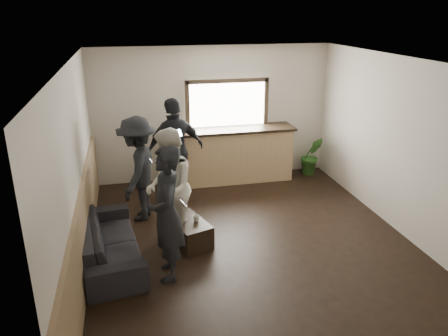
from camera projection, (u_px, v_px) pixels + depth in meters
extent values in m
cube|color=black|center=(251.00, 243.00, 6.90)|extent=(5.00, 6.00, 0.01)
cube|color=silver|center=(255.00, 62.00, 5.94)|extent=(5.00, 6.00, 0.01)
cube|color=beige|center=(213.00, 114.00, 9.17)|extent=(5.00, 0.01, 2.80)
cube|color=beige|center=(353.00, 272.00, 3.67)|extent=(5.00, 0.01, 2.80)
cube|color=beige|center=(75.00, 173.00, 5.90)|extent=(0.01, 6.00, 2.80)
cube|color=beige|center=(404.00, 148.00, 6.94)|extent=(0.01, 6.00, 2.80)
cube|color=#937753|center=(85.00, 228.00, 6.20)|extent=(0.06, 5.90, 1.10)
cube|color=tan|center=(230.00, 156.00, 9.23)|extent=(2.60, 0.60, 1.10)
cube|color=black|center=(230.00, 130.00, 9.03)|extent=(2.70, 0.68, 0.05)
cube|color=white|center=(227.00, 104.00, 9.12)|extent=(1.60, 0.06, 0.90)
cube|color=#3F3326|center=(227.00, 81.00, 8.93)|extent=(1.72, 0.08, 0.08)
cube|color=#3F3326|center=(187.00, 106.00, 8.92)|extent=(0.08, 0.08, 1.06)
cube|color=#3F3326|center=(266.00, 103.00, 9.27)|extent=(0.08, 0.08, 1.06)
imported|color=black|center=(109.00, 241.00, 6.35)|extent=(1.04, 2.12, 0.60)
cube|color=black|center=(188.00, 231.00, 6.87)|extent=(0.72, 0.95, 0.37)
imported|color=silver|center=(179.00, 215.00, 6.87)|extent=(0.18, 0.18, 0.11)
imported|color=silver|center=(196.00, 218.00, 6.78)|extent=(0.14, 0.14, 0.09)
imported|color=#2D6623|center=(312.00, 156.00, 9.63)|extent=(0.50, 0.41, 0.86)
imported|color=black|center=(167.00, 214.00, 5.76)|extent=(0.48, 0.70, 1.87)
cube|color=black|center=(183.00, 202.00, 5.74)|extent=(0.10, 0.08, 0.12)
cube|color=white|center=(183.00, 202.00, 5.73)|extent=(0.08, 0.07, 0.11)
imported|color=beige|center=(169.00, 188.00, 6.64)|extent=(0.73, 0.92, 1.84)
cube|color=black|center=(183.00, 179.00, 6.63)|extent=(0.09, 0.08, 0.12)
cube|color=white|center=(183.00, 179.00, 6.63)|extent=(0.08, 0.07, 0.11)
imported|color=black|center=(138.00, 169.00, 7.43)|extent=(1.00, 1.33, 1.82)
cube|color=black|center=(150.00, 159.00, 7.35)|extent=(0.11, 0.10, 0.12)
cube|color=white|center=(150.00, 159.00, 7.34)|extent=(0.09, 0.08, 0.11)
imported|color=black|center=(175.00, 150.00, 8.19)|extent=(1.25, 0.83, 1.97)
cube|color=black|center=(180.00, 133.00, 7.88)|extent=(0.10, 0.11, 0.12)
cube|color=white|center=(180.00, 133.00, 7.87)|extent=(0.09, 0.09, 0.11)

